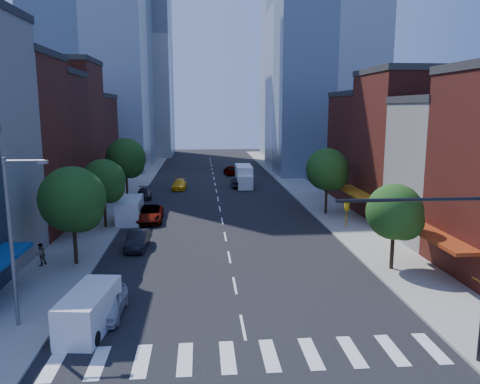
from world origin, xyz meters
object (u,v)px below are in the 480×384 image
at_px(parked_car_second, 137,240).
at_px(cargo_van_far, 130,210).
at_px(cargo_van_near, 88,311).
at_px(taxi, 179,185).
at_px(pedestrian_far, 40,254).
at_px(parked_car_third, 149,214).
at_px(traffic_car_oncoming, 237,182).
at_px(parked_car_rear, 145,193).
at_px(traffic_car_far, 230,170).
at_px(box_truck, 244,177).
at_px(parked_car_front, 107,303).

height_order(parked_car_second, cargo_van_far, cargo_van_far).
xyz_separation_m(cargo_van_near, taxi, (2.88, 43.43, -0.37)).
bearing_deg(cargo_van_near, pedestrian_far, 126.53).
xyz_separation_m(parked_car_third, traffic_car_oncoming, (10.67, 20.55, -0.06)).
bearing_deg(traffic_car_oncoming, parked_car_third, 61.59).
bearing_deg(parked_car_rear, parked_car_second, -90.16).
relative_size(parked_car_rear, traffic_car_oncoming, 0.98).
height_order(traffic_car_far, pedestrian_far, pedestrian_far).
bearing_deg(traffic_car_oncoming, box_truck, -157.34).
xyz_separation_m(parked_car_second, parked_car_third, (0.00, 9.45, 0.07)).
relative_size(parked_car_third, cargo_van_near, 1.11).
height_order(taxi, traffic_car_far, traffic_car_far).
relative_size(parked_car_third, box_truck, 0.75).
bearing_deg(cargo_van_far, parked_car_rear, 88.50).
bearing_deg(cargo_van_near, parked_car_rear, 99.47).
bearing_deg(pedestrian_far, cargo_van_far, -169.18).
height_order(parked_car_front, parked_car_rear, parked_car_front).
height_order(parked_car_front, cargo_van_far, cargo_van_far).
height_order(parked_car_third, box_truck, box_truck).
height_order(taxi, box_truck, box_truck).
bearing_deg(traffic_car_oncoming, traffic_car_far, -90.36).
bearing_deg(box_truck, cargo_van_far, -122.05).
bearing_deg(cargo_van_near, traffic_car_far, 86.38).
xyz_separation_m(traffic_car_oncoming, traffic_car_far, (-0.14, 12.96, 0.06)).
height_order(parked_car_rear, cargo_van_near, cargo_van_near).
bearing_deg(traffic_car_far, parked_car_rear, 51.17).
relative_size(parked_car_rear, traffic_car_far, 0.94).
xyz_separation_m(parked_car_front, traffic_car_oncoming, (10.67, 42.88, -0.01)).
xyz_separation_m(parked_car_front, parked_car_second, (0.00, 12.88, -0.02)).
relative_size(parked_car_second, pedestrian_far, 2.70).
relative_size(parked_car_rear, cargo_van_near, 0.86).
height_order(cargo_van_far, taxi, cargo_van_far).
height_order(parked_car_front, cargo_van_near, cargo_van_near).
xyz_separation_m(cargo_van_near, traffic_car_far, (11.17, 57.57, -0.25)).
relative_size(cargo_van_far, taxi, 1.22).
relative_size(parked_car_rear, pedestrian_far, 2.69).
height_order(parked_car_second, cargo_van_near, cargo_van_near).
xyz_separation_m(parked_car_rear, traffic_car_oncoming, (12.67, 7.61, 0.10)).
bearing_deg(parked_car_second, cargo_van_far, 103.63).
xyz_separation_m(taxi, box_truck, (9.51, 1.65, 0.78)).
height_order(taxi, pedestrian_far, pedestrian_far).
bearing_deg(taxi, traffic_car_oncoming, 10.24).
relative_size(parked_car_third, taxi, 1.23).
bearing_deg(parked_car_front, traffic_car_oncoming, 76.95).
bearing_deg(cargo_van_far, taxi, 76.09).
height_order(cargo_van_far, box_truck, box_truck).
bearing_deg(traffic_car_oncoming, parked_car_second, 69.45).
bearing_deg(parked_car_front, box_truck, 75.76).
height_order(parked_car_second, traffic_car_oncoming, traffic_car_oncoming).
relative_size(traffic_car_oncoming, pedestrian_far, 2.74).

